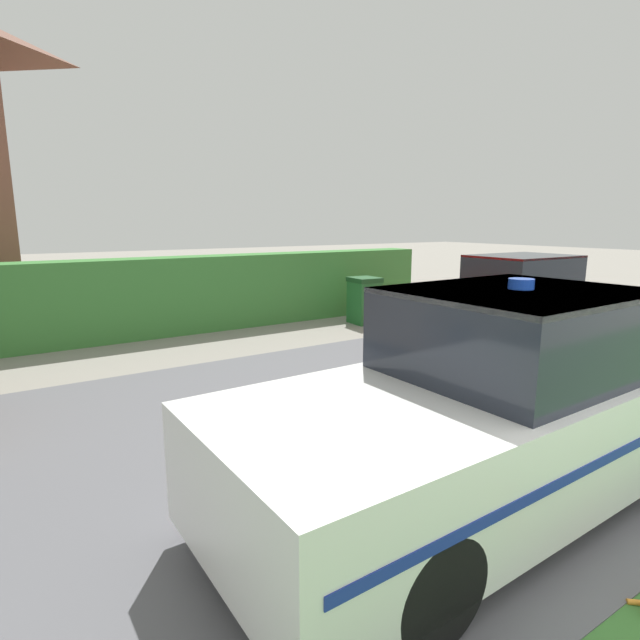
% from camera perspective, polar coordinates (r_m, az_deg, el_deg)
% --- Properties ---
extents(road_strip, '(28.00, 6.20, 0.01)m').
position_cam_1_polar(road_strip, '(5.76, 3.87, -11.20)').
color(road_strip, '#5B5B60').
rests_on(road_strip, ground).
extents(garden_hedge, '(11.55, 0.74, 1.52)m').
position_cam_1_polar(garden_hedge, '(10.40, -15.12, 2.82)').
color(garden_hedge, '#3D7F38').
rests_on(garden_hedge, ground).
extents(police_car, '(4.62, 1.83, 1.75)m').
position_cam_1_polar(police_car, '(4.23, 19.38, -9.20)').
color(police_car, black).
rests_on(police_car, road_strip).
extents(neighbour_car_far, '(4.50, 1.66, 1.56)m').
position_cam_1_polar(neighbour_car_far, '(10.61, 22.26, 2.32)').
color(neighbour_car_far, black).
rests_on(neighbour_car_far, road_strip).
extents(wheelie_bin, '(0.61, 0.66, 1.01)m').
position_cam_1_polar(wheelie_bin, '(10.96, 5.08, 2.27)').
color(wheelie_bin, '#23662D').
rests_on(wheelie_bin, ground).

